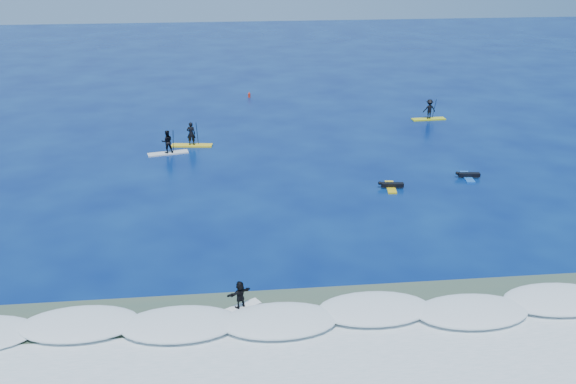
{
  "coord_description": "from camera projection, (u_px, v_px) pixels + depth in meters",
  "views": [
    {
      "loc": [
        -5.0,
        -32.11,
        14.97
      ],
      "look_at": [
        -1.3,
        2.32,
        0.6
      ],
      "focal_mm": 40.0,
      "sensor_mm": 36.0,
      "label": 1
    }
  ],
  "objects": [
    {
      "name": "ground",
      "position": [
        316.0,
        217.0,
        35.72
      ],
      "size": [
        160.0,
        160.0,
        0.0
      ],
      "primitive_type": "plane",
      "color": "#04134F",
      "rests_on": "ground"
    },
    {
      "name": "shallow_water",
      "position": [
        373.0,
        380.0,
        22.86
      ],
      "size": [
        90.0,
        13.0,
        0.01
      ],
      "primitive_type": "cube",
      "color": "#3E5443",
      "rests_on": "ground"
    },
    {
      "name": "breaking_wave",
      "position": [
        351.0,
        317.0,
        26.54
      ],
      "size": [
        40.0,
        6.0,
        0.3
      ],
      "primitive_type": "cube",
      "color": "white",
      "rests_on": "ground"
    },
    {
      "name": "whitewater",
      "position": [
        367.0,
        363.0,
        23.78
      ],
      "size": [
        34.0,
        5.0,
        0.02
      ],
      "primitive_type": "cube",
      "color": "silver",
      "rests_on": "ground"
    },
    {
      "name": "sup_paddler_left",
      "position": [
        191.0,
        138.0,
        46.98
      ],
      "size": [
        3.06,
        1.1,
        2.1
      ],
      "rotation": [
        0.0,
        0.0,
        -0.12
      ],
      "color": "yellow",
      "rests_on": "ground"
    },
    {
      "name": "sup_paddler_center",
      "position": [
        167.0,
        144.0,
        45.32
      ],
      "size": [
        2.93,
        1.3,
        2.0
      ],
      "rotation": [
        0.0,
        0.0,
        0.22
      ],
      "color": "silver",
      "rests_on": "ground"
    },
    {
      "name": "sup_paddler_right",
      "position": [
        429.0,
        111.0,
        53.4
      ],
      "size": [
        2.87,
        0.88,
        1.99
      ],
      "rotation": [
        0.0,
        0.0,
        0.06
      ],
      "color": "#D0D617",
      "rests_on": "ground"
    },
    {
      "name": "prone_paddler_near",
      "position": [
        391.0,
        186.0,
        39.62
      ],
      "size": [
        1.6,
        2.05,
        0.42
      ],
      "rotation": [
        0.0,
        0.0,
        1.43
      ],
      "color": "gold",
      "rests_on": "ground"
    },
    {
      "name": "prone_paddler_far",
      "position": [
        468.0,
        176.0,
        41.23
      ],
      "size": [
        1.58,
        2.03,
        0.42
      ],
      "rotation": [
        0.0,
        0.0,
        1.45
      ],
      "color": "blue",
      "rests_on": "ground"
    },
    {
      "name": "wave_surfer",
      "position": [
        240.0,
        296.0,
        26.63
      ],
      "size": [
        1.8,
        1.32,
        1.3
      ],
      "rotation": [
        0.0,
        0.0,
        0.52
      ],
      "color": "white",
      "rests_on": "breaking_wave"
    },
    {
      "name": "marker_buoy",
      "position": [
        249.0,
        95.0,
        60.52
      ],
      "size": [
        0.24,
        0.24,
        0.58
      ],
      "rotation": [
        0.0,
        0.0,
        -0.16
      ],
      "color": "red",
      "rests_on": "ground"
    }
  ]
}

